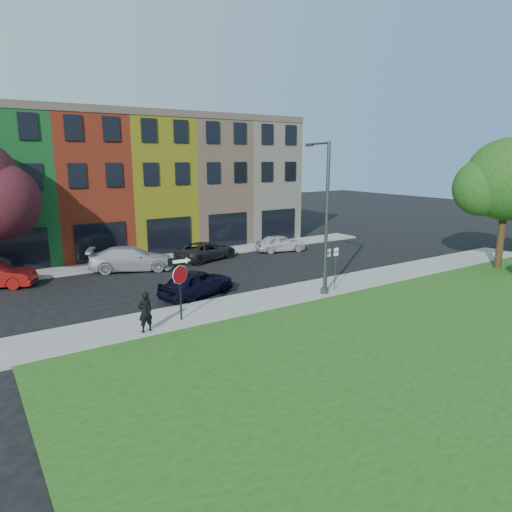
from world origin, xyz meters
TOP-DOWN VIEW (x-y plane):
  - ground at (0.00, 0.00)m, footprint 120.00×120.00m
  - sidewalk_near at (2.00, 3.00)m, footprint 40.00×3.00m
  - sidewalk_far at (-3.00, 15.00)m, footprint 40.00×2.40m
  - rowhouse_block at (-2.50, 21.18)m, footprint 30.00×10.12m
  - stop_sign at (-5.21, 2.52)m, footprint 1.05×0.13m
  - man at (-7.01, 2.01)m, footprint 0.72×0.55m
  - sedan_near at (-2.93, 5.62)m, footprint 4.22×5.30m
  - parked_car_silver at (-3.94, 13.07)m, footprint 5.82×6.81m
  - parked_car_dark at (1.53, 13.22)m, footprint 4.62×5.80m
  - parked_car_white at (7.67, 12.67)m, footprint 3.34×4.57m
  - street_lamp at (2.82, 2.28)m, footprint 0.86×2.54m
  - parking_sign_a at (3.20, 2.38)m, footprint 0.32×0.10m
  - parking_sign_b at (3.69, 2.27)m, footprint 0.32×0.08m
  - tree_park_a at (16.25, 0.29)m, footprint 6.18×5.41m

SIDE VIEW (x-z plane):
  - ground at x=0.00m, z-range 0.00..0.00m
  - sidewalk_near at x=2.00m, z-range 0.00..0.12m
  - sidewalk_far at x=-3.00m, z-range 0.00..0.12m
  - parked_car_dark at x=1.53m, z-range 0.00..1.30m
  - parked_car_white at x=7.67m, z-range 0.00..1.31m
  - sedan_near at x=-2.93m, z-range 0.00..1.46m
  - parked_car_silver at x=-3.94m, z-range 0.00..1.55m
  - man at x=-7.01m, z-range 0.12..1.83m
  - parking_sign_a at x=3.20m, z-range 0.40..2.82m
  - parking_sign_b at x=3.69m, z-range 0.40..2.85m
  - stop_sign at x=-5.21m, z-range 0.73..3.55m
  - street_lamp at x=2.82m, z-range 0.15..7.99m
  - rowhouse_block at x=-2.50m, z-range -0.01..9.99m
  - tree_park_a at x=16.25m, z-range 1.52..9.80m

